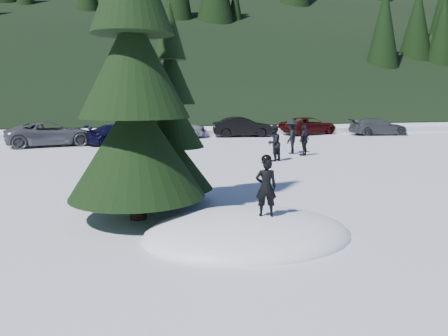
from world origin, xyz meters
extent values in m
plane|color=white|center=(0.00, 0.00, 0.00)|extent=(200.00, 200.00, 0.00)
ellipsoid|color=white|center=(0.00, 0.00, 0.00)|extent=(4.48, 3.52, 0.96)
cylinder|color=black|center=(-2.20, 1.80, 0.70)|extent=(0.38, 0.38, 1.40)
cone|color=black|center=(-2.20, 1.80, 1.79)|extent=(3.20, 3.20, 2.46)
cone|color=black|center=(-2.20, 1.80, 3.65)|extent=(2.54, 2.54, 2.46)
cylinder|color=black|center=(-1.20, 3.20, 0.50)|extent=(0.26, 0.26, 1.00)
cone|color=black|center=(-1.20, 3.20, 1.16)|extent=(2.20, 2.20, 1.52)
cone|color=black|center=(-1.20, 3.20, 2.31)|extent=(1.75, 1.75, 1.52)
cone|color=black|center=(-1.20, 3.20, 3.46)|extent=(1.29, 1.29, 1.52)
cone|color=black|center=(-1.20, 3.20, 4.61)|extent=(0.84, 0.84, 1.52)
imported|color=black|center=(0.30, -0.26, 1.08)|extent=(0.48, 0.37, 1.20)
imported|color=black|center=(4.15, 9.89, 0.82)|extent=(1.00, 0.97, 1.63)
imported|color=black|center=(6.23, 11.24, 0.76)|extent=(0.91, 0.85, 1.51)
imported|color=black|center=(5.89, 12.09, 0.87)|extent=(1.18, 1.29, 1.74)
imported|color=#55585E|center=(-6.42, 18.64, 0.71)|extent=(5.51, 3.47, 1.42)
imported|color=black|center=(-2.39, 18.23, 0.61)|extent=(4.51, 2.59, 1.23)
imported|color=gray|center=(1.21, 22.05, 0.75)|extent=(4.71, 2.88, 1.50)
imported|color=black|center=(6.05, 21.56, 0.70)|extent=(4.42, 1.98, 1.41)
imported|color=#360A09|center=(11.39, 22.16, 0.65)|extent=(5.13, 3.64, 1.30)
imported|color=#424549|center=(16.26, 20.48, 0.62)|extent=(4.47, 2.28, 1.24)
camera|label=1|loc=(-2.57, -8.54, 2.93)|focal=35.00mm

